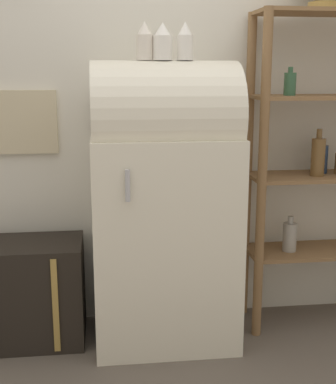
# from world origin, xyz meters

# --- Properties ---
(ground_plane) EXTENTS (12.00, 12.00, 0.00)m
(ground_plane) POSITION_xyz_m (0.00, 0.00, 0.00)
(ground_plane) COLOR #60564C
(wall_back) EXTENTS (7.00, 0.09, 2.70)m
(wall_back) POSITION_xyz_m (-0.00, 0.57, 1.35)
(wall_back) COLOR silver
(wall_back) RESTS_ON ground_plane
(refrigerator) EXTENTS (0.74, 0.59, 1.48)m
(refrigerator) POSITION_xyz_m (-0.00, 0.27, 0.76)
(refrigerator) COLOR silver
(refrigerator) RESTS_ON ground_plane
(suitcase_trunk) EXTENTS (0.60, 0.39, 0.55)m
(suitcase_trunk) POSITION_xyz_m (-0.73, 0.32, 0.28)
(suitcase_trunk) COLOR black
(suitcase_trunk) RESTS_ON ground_plane
(shelf_unit) EXTENTS (0.76, 0.33, 1.74)m
(shelf_unit) POSITION_xyz_m (0.86, 0.36, 0.97)
(shelf_unit) COLOR olive
(shelf_unit) RESTS_ON ground_plane
(vase_left) EXTENTS (0.08, 0.08, 0.19)m
(vase_left) POSITION_xyz_m (-0.10, 0.28, 1.57)
(vase_left) COLOR silver
(vase_left) RESTS_ON refrigerator
(vase_center) EXTENTS (0.10, 0.10, 0.18)m
(vase_center) POSITION_xyz_m (-0.01, 0.26, 1.56)
(vase_center) COLOR white
(vase_center) RESTS_ON refrigerator
(vase_right) EXTENTS (0.08, 0.08, 0.18)m
(vase_right) POSITION_xyz_m (0.10, 0.26, 1.56)
(vase_right) COLOR white
(vase_right) RESTS_ON refrigerator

